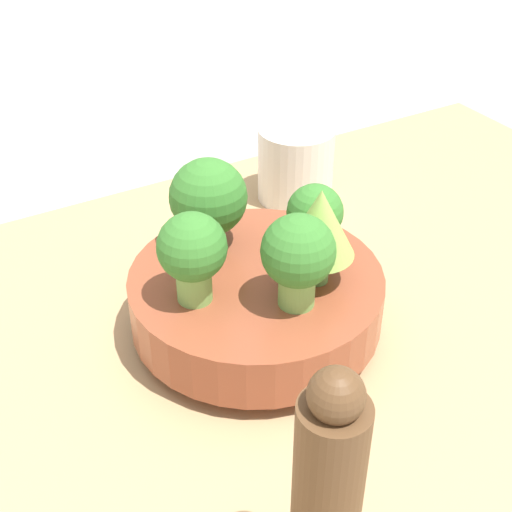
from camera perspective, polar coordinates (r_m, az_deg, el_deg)
The scene contains 10 objects.
ground_plane at distance 0.63m, azimuth -1.53°, elevation -10.89°, with size 6.00×6.00×0.00m, color #ADA89E.
table at distance 0.62m, azimuth -1.55°, elevation -9.82°, with size 1.11×0.65×0.03m.
bowl at distance 0.62m, azimuth -0.00°, elevation -3.42°, with size 0.22×0.22×0.06m.
broccoli_floret_left at distance 0.55m, azimuth -5.12°, elevation 0.33°, with size 0.06×0.06×0.08m.
romanesco_piece_near at distance 0.57m, azimuth 5.34°, elevation 2.32°, with size 0.06×0.06×0.09m.
broccoli_floret_back at distance 0.62m, azimuth -3.84°, elevation 4.64°, with size 0.07×0.07×0.08m.
broccoli_floret_front at distance 0.55m, azimuth 3.39°, elevation 0.05°, with size 0.06×0.06×0.08m.
broccoli_floret_right at distance 0.61m, azimuth 4.73°, elevation 3.29°, with size 0.05×0.05×0.07m.
cup at distance 0.81m, azimuth 3.19°, elevation 7.39°, with size 0.09×0.09×0.09m.
pepper_mill at distance 0.42m, azimuth 5.73°, elevation -18.30°, with size 0.04×0.04×0.18m.
Camera 1 is at (-0.20, -0.39, 0.45)m, focal length 50.00 mm.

